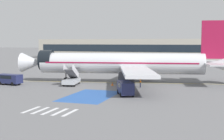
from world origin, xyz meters
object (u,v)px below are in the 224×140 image
(fuel_tanker, at_px, (173,65))
(ground_crew_0, at_px, (140,81))
(service_van_1, at_px, (125,87))
(terminal_building, at_px, (173,49))
(service_van_0, at_px, (9,78))
(traffic_cone_0, at_px, (112,84))
(airliner, at_px, (125,63))
(boarding_stairs_forward, at_px, (72,80))
(ground_crew_1, at_px, (132,81))

(fuel_tanker, height_order, ground_crew_0, fuel_tanker)
(service_van_1, relative_size, terminal_building, 0.04)
(service_van_0, height_order, traffic_cone_0, service_van_0)
(airliner, height_order, terminal_building, airliner)
(boarding_stairs_forward, xyz_separation_m, service_van_1, (11.76, -7.13, 0.21))
(service_van_1, xyz_separation_m, terminal_building, (-4.76, 93.48, 3.22))
(traffic_cone_0, height_order, terminal_building, terminal_building)
(boarding_stairs_forward, distance_m, ground_crew_0, 12.13)
(service_van_0, height_order, terminal_building, terminal_building)
(ground_crew_0, distance_m, terminal_building, 85.57)
(boarding_stairs_forward, relative_size, fuel_tanker, 0.51)
(airliner, height_order, service_van_1, airliner)
(ground_crew_1, relative_size, terminal_building, 0.01)
(boarding_stairs_forward, height_order, traffic_cone_0, boarding_stairs_forward)
(ground_crew_0, bearing_deg, traffic_cone_0, 61.56)
(fuel_tanker, xyz_separation_m, service_van_0, (-24.42, -32.47, -0.67))
(airliner, bearing_deg, ground_crew_0, -151.72)
(boarding_stairs_forward, bearing_deg, terminal_building, 74.61)
(fuel_tanker, xyz_separation_m, ground_crew_1, (-3.48, -27.44, -0.86))
(airliner, relative_size, service_van_0, 8.41)
(service_van_0, bearing_deg, ground_crew_0, 107.11)
(traffic_cone_0, bearing_deg, ground_crew_0, -8.50)
(fuel_tanker, relative_size, service_van_1, 2.22)
(ground_crew_1, bearing_deg, boarding_stairs_forward, -124.08)
(boarding_stairs_forward, bearing_deg, fuel_tanker, 54.09)
(fuel_tanker, xyz_separation_m, service_van_1, (-2.07, -36.59, -0.62))
(boarding_stairs_forward, distance_m, service_van_1, 13.75)
(ground_crew_0, relative_size, traffic_cone_0, 3.20)
(service_van_0, xyz_separation_m, ground_crew_1, (20.94, 5.03, -0.19))
(fuel_tanker, xyz_separation_m, ground_crew_0, (-1.74, -28.46, -0.78))
(traffic_cone_0, bearing_deg, airliner, 76.46)
(fuel_tanker, distance_m, terminal_building, 57.36)
(ground_crew_0, distance_m, traffic_cone_0, 5.24)
(service_van_1, distance_m, ground_crew_1, 9.26)
(ground_crew_0, height_order, ground_crew_1, ground_crew_0)
(boarding_stairs_forward, distance_m, ground_crew_1, 10.54)
(traffic_cone_0, distance_m, terminal_building, 84.69)
(boarding_stairs_forward, distance_m, terminal_building, 86.70)
(service_van_1, height_order, ground_crew_1, service_van_1)
(boarding_stairs_forward, xyz_separation_m, ground_crew_1, (10.35, 2.02, -0.03))
(traffic_cone_0, bearing_deg, fuel_tanker, 76.07)
(boarding_stairs_forward, distance_m, fuel_tanker, 32.56)
(airliner, bearing_deg, service_van_0, 105.24)
(airliner, xyz_separation_m, ground_crew_0, (4.10, -5.05, -2.58))
(boarding_stairs_forward, height_order, ground_crew_1, boarding_stairs_forward)
(traffic_cone_0, bearing_deg, service_van_1, -61.65)
(airliner, distance_m, fuel_tanker, 24.19)
(airliner, bearing_deg, boarding_stairs_forward, 116.36)
(fuel_tanker, height_order, service_van_0, fuel_tanker)
(ground_crew_1, distance_m, terminal_building, 84.47)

